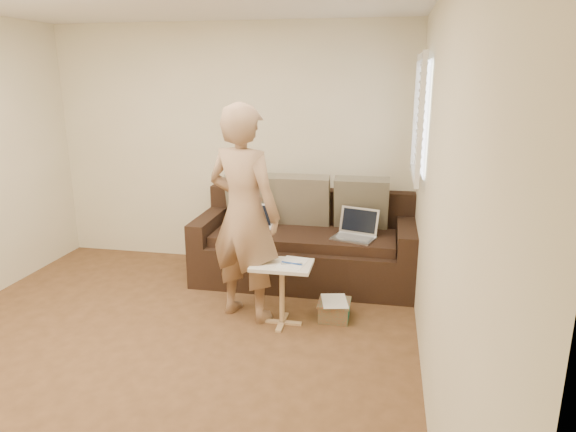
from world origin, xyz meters
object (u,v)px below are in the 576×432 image
object	(u,v)px
person	(244,214)
sofa	(305,240)
striped_box	(334,310)
laptop_white	(254,232)
drinking_glass	(270,251)
side_table	(282,294)
laptop_silver	(353,239)

from	to	relation	value
person	sofa	bearing A→B (deg)	-93.27
sofa	striped_box	distance (m)	0.99
sofa	laptop_white	world-z (taller)	sofa
person	drinking_glass	world-z (taller)	person
side_table	striped_box	xyz separation A→B (m)	(0.43, 0.17, -0.19)
laptop_white	sofa	bearing A→B (deg)	4.36
laptop_white	side_table	size ratio (longest dim) A/B	0.67
sofa	side_table	distance (m)	1.02
person	drinking_glass	distance (m)	0.39
laptop_white	striped_box	world-z (taller)	laptop_white
striped_box	person	bearing A→B (deg)	-175.05
laptop_silver	person	bearing A→B (deg)	-121.83
laptop_silver	laptop_white	distance (m)	1.01
laptop_silver	striped_box	bearing A→B (deg)	-81.29
sofa	person	size ratio (longest dim) A/B	1.18
side_table	laptop_silver	bearing A→B (deg)	58.16
drinking_glass	laptop_silver	bearing A→B (deg)	48.57
laptop_white	side_table	bearing A→B (deg)	-70.36
drinking_glass	person	bearing A→B (deg)	-176.82
person	side_table	bearing A→B (deg)	-176.95
sofa	drinking_glass	world-z (taller)	sofa
laptop_silver	side_table	size ratio (longest dim) A/B	0.72
laptop_silver	side_table	xyz separation A→B (m)	(-0.53, -0.86, -0.25)
sofa	side_table	size ratio (longest dim) A/B	4.03
person	striped_box	distance (m)	1.15
striped_box	laptop_silver	bearing A→B (deg)	81.47
person	striped_box	bearing A→B (deg)	-156.01
person	drinking_glass	xyz separation A→B (m)	(0.22, 0.01, -0.32)
laptop_white	side_table	distance (m)	1.04
laptop_silver	person	distance (m)	1.23
sofa	person	world-z (taller)	person
laptop_silver	side_table	bearing A→B (deg)	-104.59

